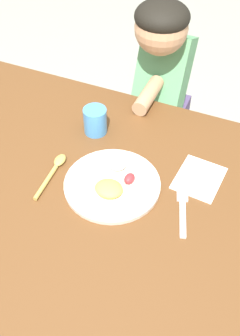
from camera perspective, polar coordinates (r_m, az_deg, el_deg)
The scene contains 8 objects.
ground_plane at distance 1.80m, azimuth -4.97°, elevation -17.99°, with size 8.00×8.00×0.00m, color gray.
dining_table at distance 1.28m, azimuth -6.69°, elevation -6.21°, with size 1.48×0.94×0.74m.
plate at distance 1.15m, azimuth -1.09°, elevation -2.24°, with size 0.28×0.28×0.04m.
fork at distance 1.12m, azimuth 8.93°, elevation -5.46°, with size 0.09×0.21×0.01m.
spoon at distance 1.21m, azimuth -9.45°, elevation -0.26°, with size 0.04×0.19×0.02m.
drinking_cup at distance 1.30m, azimuth -3.56°, elevation 6.76°, with size 0.08×0.08×0.09m, color #438CD1.
person at distance 1.68m, azimuth 5.80°, elevation 8.44°, with size 0.19×0.38×1.07m.
napkin at distance 1.20m, azimuth 11.24°, elevation -1.44°, with size 0.13×0.15×0.00m, color white.
Camera 1 is at (0.44, -0.65, 1.62)m, focal length 42.61 mm.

